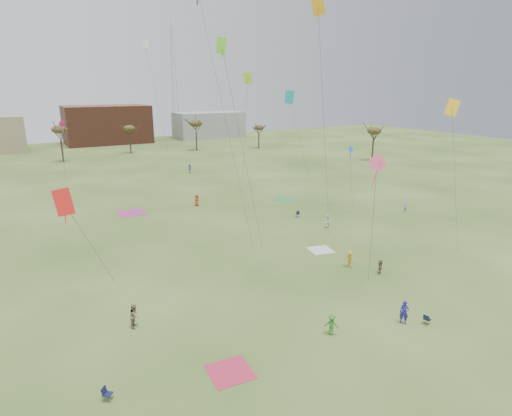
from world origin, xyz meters
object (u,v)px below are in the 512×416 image
flyer_near_right (404,312)px  camp_chair_right (297,215)px  radio_tower (174,83)px  flyer_near_center (332,325)px  camp_chair_left (108,396)px  camp_chair_center (427,321)px

flyer_near_right → camp_chair_right: size_ratio=2.22×
camp_chair_right → radio_tower: size_ratio=0.02×
flyer_near_center → radio_tower: radio_tower is taller
camp_chair_left → flyer_near_center: bearing=-54.4°
camp_chair_right → radio_tower: 106.62m
flyer_near_center → camp_chair_left: flyer_near_center is taller
flyer_near_center → radio_tower: 134.60m
flyer_near_right → camp_chair_center: (1.55, -0.99, -0.71)m
camp_chair_center → flyer_near_right: bearing=43.4°
flyer_near_right → radio_tower: radio_tower is taller
camp_chair_center → camp_chair_left: bearing=67.5°
camp_chair_center → camp_chair_right: 29.36m
camp_chair_center → flyer_near_center: bearing=57.4°
camp_chair_left → camp_chair_center: size_ratio=1.00×
camp_chair_left → camp_chair_center: (23.62, -3.59, 0.00)m
camp_chair_left → flyer_near_right: bearing=-57.4°
flyer_near_right → radio_tower: (26.65, 130.84, 18.24)m
flyer_near_center → radio_tower: bearing=-58.9°
flyer_near_center → camp_chair_right: 29.84m
flyer_near_right → camp_chair_center: size_ratio=2.22×
camp_chair_right → camp_chair_left: bearing=-76.1°
flyer_near_center → camp_chair_right: bearing=-74.5°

